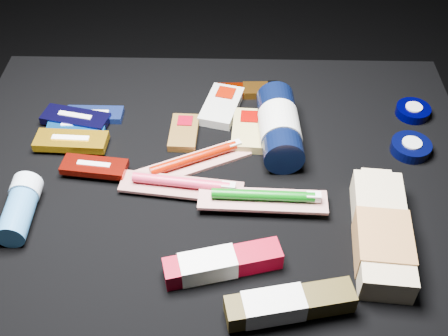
{
  "coord_description": "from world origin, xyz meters",
  "views": [
    {
      "loc": [
        0.03,
        -0.71,
        1.14
      ],
      "look_at": [
        0.01,
        0.01,
        0.42
      ],
      "focal_mm": 45.0,
      "sensor_mm": 36.0,
      "label": 1
    }
  ],
  "objects_px": {
    "lotion_bottle": "(279,126)",
    "deodorant_stick": "(20,208)",
    "bodywash_bottle": "(381,234)",
    "toothpaste_carton_red": "(218,264)"
  },
  "relations": [
    {
      "from": "lotion_bottle",
      "to": "bodywash_bottle",
      "type": "relative_size",
      "value": 0.97
    },
    {
      "from": "bodywash_bottle",
      "to": "toothpaste_carton_red",
      "type": "height_order",
      "value": "bodywash_bottle"
    },
    {
      "from": "bodywash_bottle",
      "to": "toothpaste_carton_red",
      "type": "relative_size",
      "value": 1.33
    },
    {
      "from": "deodorant_stick",
      "to": "toothpaste_carton_red",
      "type": "relative_size",
      "value": 0.67
    },
    {
      "from": "lotion_bottle",
      "to": "toothpaste_carton_red",
      "type": "bearing_deg",
      "value": -112.46
    },
    {
      "from": "lotion_bottle",
      "to": "deodorant_stick",
      "type": "distance_m",
      "value": 0.49
    },
    {
      "from": "lotion_bottle",
      "to": "bodywash_bottle",
      "type": "xyz_separation_m",
      "value": [
        0.15,
        -0.25,
        -0.01
      ]
    },
    {
      "from": "deodorant_stick",
      "to": "lotion_bottle",
      "type": "bearing_deg",
      "value": 23.47
    },
    {
      "from": "deodorant_stick",
      "to": "toothpaste_carton_red",
      "type": "height_order",
      "value": "deodorant_stick"
    },
    {
      "from": "lotion_bottle",
      "to": "deodorant_stick",
      "type": "xyz_separation_m",
      "value": [
        -0.44,
        -0.21,
        -0.01
      ]
    }
  ]
}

